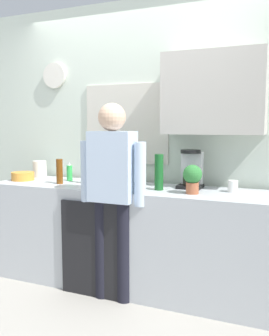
# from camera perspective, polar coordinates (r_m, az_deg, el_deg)

# --- Properties ---
(ground_plane) EXTENTS (8.00, 8.00, 0.00)m
(ground_plane) POSITION_cam_1_polar(r_m,az_deg,el_deg) (3.28, -3.27, -19.23)
(ground_plane) COLOR #9E998E
(kitchen_counter) EXTENTS (2.55, 0.64, 0.89)m
(kitchen_counter) POSITION_cam_1_polar(r_m,az_deg,el_deg) (3.38, -1.02, -10.38)
(kitchen_counter) COLOR #B2B7BC
(kitchen_counter) RESTS_ON ground_plane
(dishwasher_panel) EXTENTS (0.56, 0.02, 0.80)m
(dishwasher_panel) POSITION_cam_1_polar(r_m,az_deg,el_deg) (3.19, -6.62, -12.29)
(dishwasher_panel) COLOR black
(dishwasher_panel) RESTS_ON ground_plane
(back_wall_assembly) EXTENTS (4.15, 0.42, 2.60)m
(back_wall_assembly) POSITION_cam_1_polar(r_m,az_deg,el_deg) (3.57, 2.94, 5.43)
(back_wall_assembly) COLOR silver
(back_wall_assembly) RESTS_ON ground_plane
(coffee_maker) EXTENTS (0.20, 0.20, 0.33)m
(coffee_maker) POSITION_cam_1_polar(r_m,az_deg,el_deg) (3.25, 8.63, -0.43)
(coffee_maker) COLOR black
(coffee_maker) RESTS_ON kitchen_counter
(bottle_clear_soda) EXTENTS (0.09, 0.09, 0.28)m
(bottle_clear_soda) POSITION_cam_1_polar(r_m,az_deg,el_deg) (3.34, -0.14, -0.30)
(bottle_clear_soda) COLOR #2D8C33
(bottle_clear_soda) RESTS_ON kitchen_counter
(bottle_red_vinegar) EXTENTS (0.06, 0.06, 0.22)m
(bottle_red_vinegar) POSITION_cam_1_polar(r_m,az_deg,el_deg) (3.25, -4.08, -1.03)
(bottle_red_vinegar) COLOR maroon
(bottle_red_vinegar) RESTS_ON kitchen_counter
(bottle_amber_beer) EXTENTS (0.06, 0.06, 0.23)m
(bottle_amber_beer) POSITION_cam_1_polar(r_m,az_deg,el_deg) (3.51, -11.36, -0.50)
(bottle_amber_beer) COLOR brown
(bottle_amber_beer) RESTS_ON kitchen_counter
(bottle_green_wine) EXTENTS (0.07, 0.07, 0.30)m
(bottle_green_wine) POSITION_cam_1_polar(r_m,az_deg,el_deg) (3.11, 3.75, -0.62)
(bottle_green_wine) COLOR #195923
(bottle_green_wine) RESTS_ON kitchen_counter
(bottle_olive_oil) EXTENTS (0.06, 0.06, 0.25)m
(bottle_olive_oil) POSITION_cam_1_polar(r_m,az_deg,el_deg) (3.49, -7.26, -0.30)
(bottle_olive_oil) COLOR olive
(bottle_olive_oil) RESTS_ON kitchen_counter
(bottle_dark_sauce) EXTENTS (0.06, 0.06, 0.18)m
(bottle_dark_sauce) POSITION_cam_1_polar(r_m,az_deg,el_deg) (3.43, -1.87, -0.96)
(bottle_dark_sauce) COLOR black
(bottle_dark_sauce) RESTS_ON kitchen_counter
(cup_white_mug) EXTENTS (0.08, 0.08, 0.09)m
(cup_white_mug) POSITION_cam_1_polar(r_m,az_deg,el_deg) (3.12, 14.78, -2.71)
(cup_white_mug) COLOR white
(cup_white_mug) RESTS_ON kitchen_counter
(mixing_bowl) EXTENTS (0.22, 0.22, 0.08)m
(mixing_bowl) POSITION_cam_1_polar(r_m,az_deg,el_deg) (3.83, -16.65, -1.20)
(mixing_bowl) COLOR orange
(mixing_bowl) RESTS_ON kitchen_counter
(potted_plant) EXTENTS (0.15, 0.15, 0.23)m
(potted_plant) POSITION_cam_1_polar(r_m,az_deg,el_deg) (2.96, 8.83, -1.39)
(potted_plant) COLOR #9E5638
(potted_plant) RESTS_ON kitchen_counter
(dish_soap) EXTENTS (0.06, 0.06, 0.18)m
(dish_soap) POSITION_cam_1_polar(r_m,az_deg,el_deg) (3.69, -9.88, -0.72)
(dish_soap) COLOR green
(dish_soap) RESTS_ON kitchen_counter
(storage_canister) EXTENTS (0.14, 0.14, 0.17)m
(storage_canister) POSITION_cam_1_polar(r_m,az_deg,el_deg) (4.01, -14.26, -0.15)
(storage_canister) COLOR silver
(storage_canister) RESTS_ON kitchen_counter
(person_at_sink) EXTENTS (0.57, 0.22, 1.60)m
(person_at_sink) POSITION_cam_1_polar(r_m,az_deg,el_deg) (3.00, -3.39, -2.66)
(person_at_sink) COLOR black
(person_at_sink) RESTS_ON ground_plane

